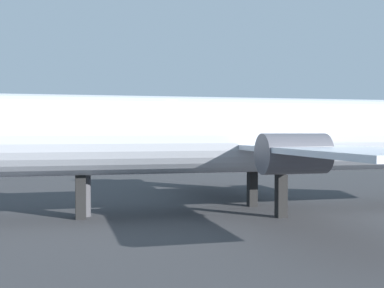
% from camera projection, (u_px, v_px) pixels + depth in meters
% --- Properties ---
extents(airplane_at_gate, '(36.24, 27.98, 11.54)m').
position_uv_depth(airplane_at_gate, '(247.00, 135.00, 28.85)').
color(airplane_at_gate, silver).
rests_on(airplane_at_gate, ground_plane).
extents(airplane_distant, '(31.15, 21.85, 8.82)m').
position_uv_depth(airplane_distant, '(266.00, 141.00, 72.66)').
color(airplane_distant, white).
rests_on(airplane_distant, ground_plane).
extents(jet_bridge, '(19.55, 6.39, 6.14)m').
position_uv_depth(jet_bridge, '(4.00, 129.00, 26.78)').
color(jet_bridge, silver).
rests_on(jet_bridge, ground_plane).
extents(terminal_building, '(92.04, 24.00, 10.26)m').
position_uv_depth(terminal_building, '(193.00, 129.00, 135.03)').
color(terminal_building, '#999EA3').
rests_on(terminal_building, ground_plane).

